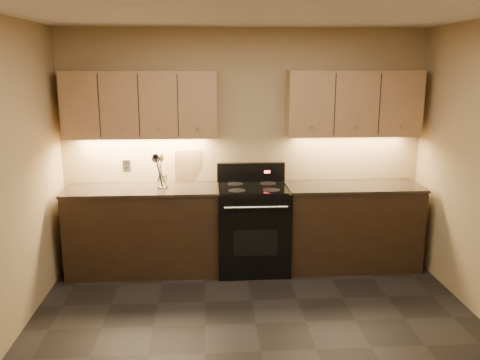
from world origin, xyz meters
name	(u,v)px	position (x,y,z in m)	size (l,w,h in m)	color
floor	(261,351)	(0.00, 0.00, 0.00)	(4.00, 4.00, 0.00)	black
ceiling	(264,6)	(0.00, 0.00, 2.60)	(4.00, 4.00, 0.00)	silver
wall_back	(244,148)	(0.00, 2.00, 1.30)	(4.00, 0.04, 2.60)	tan
counter_left	(144,230)	(-1.10, 1.70, 0.47)	(1.62, 0.62, 0.93)	black
counter_right	(351,226)	(1.18, 1.70, 0.47)	(1.46, 0.62, 0.93)	black
stove	(253,227)	(0.08, 1.68, 0.48)	(0.76, 0.68, 1.14)	black
upper_cab_left	(140,105)	(-1.10, 1.85, 1.80)	(1.60, 0.30, 0.70)	tan
upper_cab_right	(353,103)	(1.18, 1.85, 1.80)	(1.44, 0.30, 0.70)	tan
outlet_plate	(127,165)	(-1.30, 1.99, 1.12)	(0.09, 0.01, 0.12)	#B2B5BA
utensil_crock	(162,182)	(-0.89, 1.71, 0.99)	(0.13, 0.13, 0.13)	white
cutting_board	(188,166)	(-0.62, 1.96, 1.12)	(0.30, 0.02, 0.37)	tan
wooden_spoon	(158,171)	(-0.92, 1.71, 1.11)	(0.06, 0.06, 0.33)	tan
black_turner	(162,170)	(-0.88, 1.69, 1.13)	(0.08, 0.08, 0.37)	black
steel_spatula	(164,170)	(-0.86, 1.73, 1.12)	(0.08, 0.08, 0.34)	silver
steel_skimmer	(164,171)	(-0.86, 1.71, 1.11)	(0.09, 0.09, 0.33)	silver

